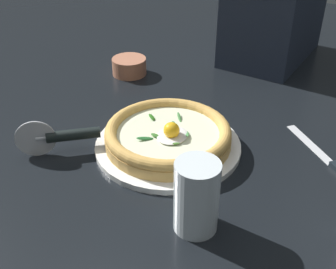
# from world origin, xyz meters

# --- Properties ---
(ground_plane) EXTENTS (2.40, 2.40, 0.03)m
(ground_plane) POSITION_xyz_m (0.00, 0.00, -0.01)
(ground_plane) COLOR black
(ground_plane) RESTS_ON ground
(pizza_plate) EXTENTS (0.29, 0.29, 0.01)m
(pizza_plate) POSITION_xyz_m (0.02, -0.02, 0.01)
(pizza_plate) COLOR white
(pizza_plate) RESTS_ON ground
(pizza) EXTENTS (0.25, 0.25, 0.06)m
(pizza) POSITION_xyz_m (0.02, -0.02, 0.03)
(pizza) COLOR #DEAA58
(pizza) RESTS_ON pizza_plate
(side_bowl) EXTENTS (0.09, 0.09, 0.04)m
(side_bowl) POSITION_xyz_m (-0.27, -0.26, 0.02)
(side_bowl) COLOR #B67153
(side_bowl) RESTS_ON ground
(pizza_cutter) EXTENTS (0.10, 0.14, 0.08)m
(pizza_cutter) POSITION_xyz_m (0.11, -0.20, 0.04)
(pizza_cutter) COLOR silver
(pizza_cutter) RESTS_ON ground
(table_knife) EXTENTS (0.18, 0.17, 0.01)m
(table_knife) POSITION_xyz_m (-0.06, 0.29, 0.00)
(table_knife) COLOR silver
(table_knife) RESTS_ON ground
(drinking_glass) EXTENTS (0.07, 0.07, 0.12)m
(drinking_glass) POSITION_xyz_m (0.20, 0.11, 0.05)
(drinking_glass) COLOR silver
(drinking_glass) RESTS_ON ground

